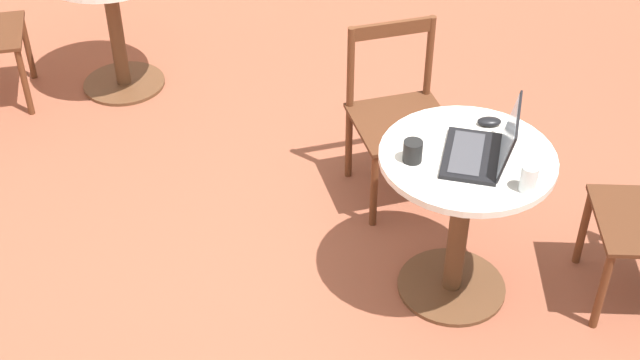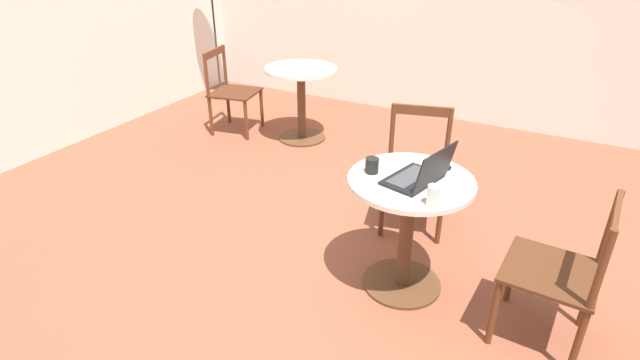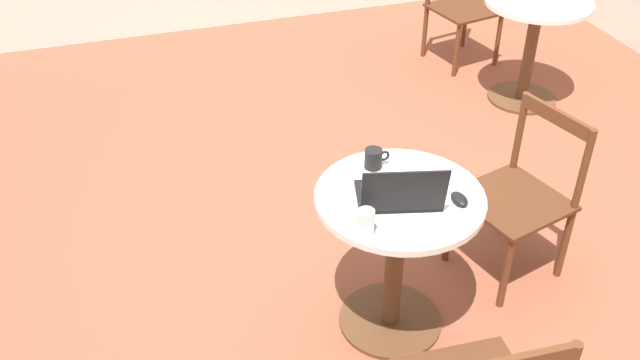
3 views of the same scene
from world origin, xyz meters
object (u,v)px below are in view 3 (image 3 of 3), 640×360
object	(u,v)px
cafe_table_near	(397,236)
laptop	(400,194)
chair_near_right	(520,196)
cafe_table_mid	(534,31)
mouse	(459,199)
drinking_glass	(366,222)
chair_mid_back	(461,6)
mug	(374,158)

from	to	relation	value
cafe_table_near	laptop	xyz separation A→B (m)	(-0.03, -0.05, 0.27)
chair_near_right	laptop	size ratio (longest dim) A/B	2.18
cafe_table_mid	mouse	xyz separation A→B (m)	(-1.53, -1.83, 0.24)
cafe_table_near	drinking_glass	bearing A→B (deg)	-140.23
chair_mid_back	drinking_glass	bearing A→B (deg)	-124.33
chair_mid_back	laptop	distance (m)	3.02
cafe_table_near	laptop	distance (m)	0.27
drinking_glass	chair_mid_back	bearing A→B (deg)	55.67
cafe_table_mid	chair_near_right	bearing A→B (deg)	-123.45
mouse	cafe_table_near	bearing A→B (deg)	150.35
chair_mid_back	mug	distance (m)	2.79
drinking_glass	chair_near_right	bearing A→B (deg)	21.50
mouse	mug	bearing A→B (deg)	124.45
chair_near_right	drinking_glass	size ratio (longest dim) A/B	7.84
cafe_table_mid	drinking_glass	xyz separation A→B (m)	(-1.96, -1.90, 0.27)
chair_mid_back	drinking_glass	size ratio (longest dim) A/B	7.84
chair_near_right	drinking_glass	bearing A→B (deg)	-158.50
cafe_table_mid	mouse	bearing A→B (deg)	-129.87
chair_near_right	drinking_glass	world-z (taller)	chair_near_right
cafe_table_near	laptop	size ratio (longest dim) A/B	1.88
mouse	laptop	bearing A→B (deg)	164.20
cafe_table_near	mouse	xyz separation A→B (m)	(0.21, -0.12, 0.24)
mouse	chair_near_right	bearing A→B (deg)	30.47
cafe_table_near	cafe_table_mid	xyz separation A→B (m)	(1.74, 1.72, 0.00)
chair_mid_back	laptop	xyz separation A→B (m)	(-1.62, -2.53, 0.35)
cafe_table_near	mouse	size ratio (longest dim) A/B	7.39
laptop	mouse	xyz separation A→B (m)	(0.24, -0.07, -0.03)
cafe_table_near	mouse	bearing A→B (deg)	-29.65
mug	drinking_glass	xyz separation A→B (m)	(-0.20, -0.41, 0.01)
cafe_table_mid	chair_mid_back	xyz separation A→B (m)	(-0.15, 0.76, -0.09)
cafe_table_mid	drinking_glass	size ratio (longest dim) A/B	6.76
chair_mid_back	laptop	size ratio (longest dim) A/B	2.18
mouse	drinking_glass	world-z (taller)	drinking_glass
laptop	cafe_table_near	bearing A→B (deg)	61.78
mouse	mug	size ratio (longest dim) A/B	0.87
cafe_table_mid	chair_mid_back	bearing A→B (deg)	100.95
chair_near_right	laptop	bearing A→B (deg)	-162.37
chair_mid_back	mouse	world-z (taller)	chair_mid_back
laptop	mouse	distance (m)	0.25
mug	chair_mid_back	bearing A→B (deg)	54.22
chair_near_right	chair_mid_back	xyz separation A→B (m)	(0.86, 2.29, 0.00)
cafe_table_mid	chair_near_right	xyz separation A→B (m)	(-1.01, -1.53, -0.09)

